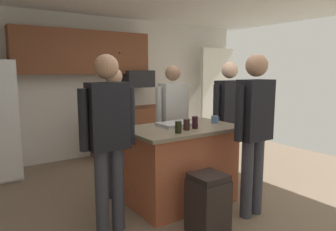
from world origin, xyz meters
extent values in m
plane|color=#7F6B56|center=(0.00, 0.00, 0.00)|extent=(7.04, 7.04, 0.00)
cube|color=silver|center=(0.00, 2.80, 1.30)|extent=(6.40, 0.10, 2.60)
cube|color=white|center=(2.60, 2.40, 1.10)|extent=(0.90, 0.06, 2.00)
cube|color=brown|center=(-0.40, 2.60, 1.92)|extent=(2.40, 0.35, 0.75)
sphere|color=#4C3823|center=(0.20, 2.41, 1.93)|extent=(0.04, 0.04, 0.04)
cube|color=brown|center=(0.60, 2.48, 0.45)|extent=(1.80, 0.60, 0.90)
sphere|color=#4C3823|center=(1.05, 2.17, 0.45)|extent=(0.04, 0.04, 0.04)
cube|color=white|center=(-1.79, 2.03, 0.88)|extent=(0.40, 0.04, 1.69)
cube|color=black|center=(0.60, 2.50, 1.45)|extent=(0.56, 0.40, 0.32)
cube|color=#AD5638|center=(-0.10, 0.12, 0.46)|extent=(1.21, 0.72, 0.91)
cube|color=#756651|center=(-0.10, 0.12, 0.93)|extent=(1.35, 0.86, 0.04)
cylinder|color=#383842|center=(-1.19, -0.03, 0.43)|extent=(0.13, 0.13, 0.86)
cylinder|color=#383842|center=(-1.02, -0.03, 0.43)|extent=(0.13, 0.13, 0.86)
cube|color=black|center=(-1.11, -0.03, 1.18)|extent=(0.38, 0.22, 0.65)
sphere|color=tan|center=(-1.11, -0.03, 1.65)|extent=(0.23, 0.23, 0.23)
cylinder|color=black|center=(-1.35, -0.03, 1.17)|extent=(0.09, 0.09, 0.58)
cylinder|color=black|center=(-0.87, -0.03, 1.17)|extent=(0.09, 0.09, 0.58)
cylinder|color=tan|center=(0.80, 0.33, 0.42)|extent=(0.13, 0.13, 0.84)
cylinder|color=tan|center=(0.97, 0.33, 0.42)|extent=(0.13, 0.13, 0.84)
cube|color=black|center=(0.88, 0.33, 1.16)|extent=(0.38, 0.22, 0.63)
sphere|color=beige|center=(0.88, 0.33, 1.62)|extent=(0.23, 0.23, 0.23)
cylinder|color=black|center=(0.64, 0.33, 1.14)|extent=(0.09, 0.09, 0.57)
cylinder|color=black|center=(1.12, 0.33, 1.14)|extent=(0.09, 0.09, 0.57)
cylinder|color=#383842|center=(0.27, -0.58, 0.43)|extent=(0.13, 0.13, 0.87)
cylinder|color=#383842|center=(0.44, -0.58, 0.43)|extent=(0.13, 0.13, 0.87)
cube|color=black|center=(0.35, -0.58, 1.20)|extent=(0.38, 0.22, 0.65)
sphere|color=tan|center=(0.35, -0.58, 1.67)|extent=(0.24, 0.24, 0.24)
cylinder|color=black|center=(0.11, -0.58, 1.18)|extent=(0.09, 0.09, 0.59)
cylinder|color=black|center=(0.59, -0.58, 1.18)|extent=(0.09, 0.09, 0.59)
cylinder|color=#383842|center=(-0.76, 0.77, 0.40)|extent=(0.13, 0.13, 0.80)
cylinder|color=#383842|center=(-0.59, 0.77, 0.40)|extent=(0.13, 0.13, 0.80)
cube|color=#2D384C|center=(-0.68, 0.77, 1.10)|extent=(0.38, 0.22, 0.60)
sphere|color=tan|center=(-0.68, 0.77, 1.54)|extent=(0.22, 0.22, 0.22)
cylinder|color=#2D384C|center=(-0.92, 0.77, 1.08)|extent=(0.09, 0.09, 0.54)
cylinder|color=#2D384C|center=(-0.44, 0.77, 1.08)|extent=(0.09, 0.09, 0.54)
cylinder|color=#4C5166|center=(0.19, 0.85, 0.41)|extent=(0.13, 0.13, 0.82)
cylinder|color=#4C5166|center=(0.36, 0.85, 0.41)|extent=(0.13, 0.13, 0.82)
cube|color=#B7B7B2|center=(0.27, 0.85, 1.13)|extent=(0.38, 0.22, 0.62)
sphere|color=#8C664C|center=(0.27, 0.85, 1.58)|extent=(0.22, 0.22, 0.22)
cylinder|color=#B7B7B2|center=(0.03, 0.85, 1.11)|extent=(0.09, 0.09, 0.55)
cylinder|color=#B7B7B2|center=(0.51, 0.85, 1.11)|extent=(0.09, 0.09, 0.55)
cylinder|color=black|center=(-0.04, -0.04, 1.02)|extent=(0.07, 0.07, 0.14)
cylinder|color=black|center=(-0.18, -0.07, 1.01)|extent=(0.07, 0.07, 0.12)
cylinder|color=#4C6B99|center=(0.39, 0.09, 1.00)|extent=(0.09, 0.09, 0.09)
torus|color=#4C6B99|center=(0.45, 0.09, 1.00)|extent=(0.06, 0.01, 0.06)
cylinder|color=black|center=(-0.35, -0.15, 1.01)|extent=(0.07, 0.07, 0.13)
cube|color=#B7B7BC|center=(-0.11, 0.21, 0.96)|extent=(0.44, 0.30, 0.02)
cube|color=#A8A8AD|center=(-0.11, 0.21, 0.98)|extent=(0.44, 0.30, 0.02)
cube|color=black|center=(-0.31, -0.59, 0.28)|extent=(0.34, 0.34, 0.55)
cube|color=black|center=(-0.31, -0.59, 0.58)|extent=(0.32, 0.32, 0.06)
camera|label=1|loc=(-2.27, -2.76, 1.63)|focal=32.82mm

